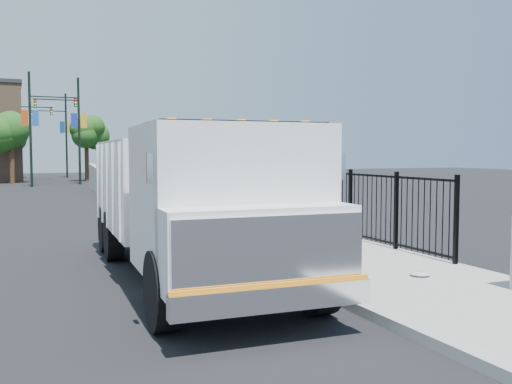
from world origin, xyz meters
name	(u,v)px	position (x,y,z in m)	size (l,w,h in m)	color
ground	(259,265)	(0.00, 0.00, 0.00)	(120.00, 120.00, 0.00)	black
sidewalk	(390,273)	(1.93, -2.00, 0.06)	(3.55, 12.00, 0.12)	#9E998E
curb	(303,281)	(0.00, -2.00, 0.08)	(0.30, 12.00, 0.16)	#ADAAA3
ramp	(168,202)	(2.12, 16.00, 0.00)	(3.95, 24.00, 1.70)	#9E998E
iron_fence	(224,188)	(3.55, 12.00, 0.90)	(0.10, 28.00, 1.80)	black
truck	(192,195)	(-1.71, -0.75, 1.63)	(3.08, 8.54, 2.89)	black
worker	(324,227)	(0.81, -1.33, 0.94)	(0.60, 0.39, 1.65)	maroon
debris	(420,274)	(2.12, -2.65, 0.17)	(0.38, 0.38, 0.09)	silver
light_pole_0	(35,124)	(-3.28, 31.67, 4.36)	(3.78, 0.22, 8.00)	black
light_pole_1	(75,126)	(-0.42, 33.73, 4.36)	(3.78, 0.22, 8.00)	black
light_pole_2	(18,129)	(-4.30, 41.77, 4.36)	(3.77, 0.22, 8.00)	black
light_pole_3	(63,132)	(-0.28, 46.21, 4.36)	(3.78, 0.22, 8.00)	black
tree_0	(11,132)	(-4.82, 36.96, 3.96)	(2.98, 2.98, 5.49)	#382314
tree_1	(86,134)	(0.94, 38.38, 3.91)	(2.18, 2.18, 5.09)	#382314
tree_2	(8,136)	(-5.11, 47.04, 3.96)	(2.95, 2.95, 5.47)	#382314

